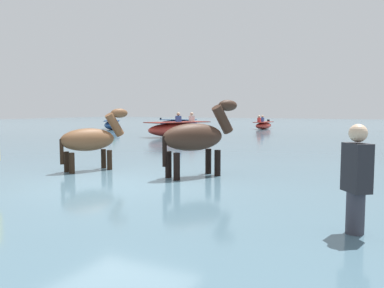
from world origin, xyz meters
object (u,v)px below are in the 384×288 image
at_px(boat_mid_channel, 178,129).
at_px(person_onlooker_right, 356,193).
at_px(horse_lead_dark_bay, 197,139).
at_px(horse_trailing_bay, 91,141).
at_px(boat_near_port, 112,125).
at_px(boat_distant_east, 179,123).
at_px(boat_far_offshore, 263,125).

xyz_separation_m(boat_mid_channel, person_onlooker_right, (9.49, -12.97, 0.08)).
bearing_deg(horse_lead_dark_bay, horse_trailing_bay, -171.49).
height_order(horse_lead_dark_bay, horse_trailing_bay, horse_lead_dark_bay).
bearing_deg(person_onlooker_right, boat_mid_channel, 126.20).
bearing_deg(boat_near_port, boat_distant_east, 75.47).
height_order(horse_lead_dark_bay, person_onlooker_right, horse_lead_dark_bay).
distance_m(horse_lead_dark_bay, boat_mid_channel, 12.12).
height_order(horse_lead_dark_bay, boat_distant_east, horse_lead_dark_bay).
bearing_deg(boat_far_offshore, person_onlooker_right, -70.64).
bearing_deg(boat_mid_channel, horse_lead_dark_bay, -59.02).
bearing_deg(boat_mid_channel, person_onlooker_right, -53.80).
relative_size(boat_mid_channel, boat_distant_east, 1.16).
height_order(boat_mid_channel, person_onlooker_right, boat_mid_channel).
relative_size(horse_lead_dark_bay, boat_distant_east, 0.62).
bearing_deg(horse_trailing_bay, boat_mid_channel, 109.29).
distance_m(horse_trailing_bay, boat_far_offshore, 20.59).
xyz_separation_m(horse_trailing_bay, boat_near_port, (-11.44, 15.11, -0.34)).
distance_m(boat_mid_channel, boat_near_port, 8.83).
bearing_deg(boat_mid_channel, horse_trailing_bay, -70.71).
bearing_deg(boat_near_port, boat_far_offshore, 30.20).
bearing_deg(horse_trailing_bay, person_onlooker_right, -21.14).
height_order(horse_lead_dark_bay, boat_near_port, horse_lead_dark_bay).
bearing_deg(boat_distant_east, boat_near_port, -104.53).
bearing_deg(boat_distant_east, person_onlooker_right, -56.96).
relative_size(boat_near_port, boat_distant_east, 0.90).
relative_size(horse_trailing_bay, boat_distant_east, 0.56).
xyz_separation_m(horse_lead_dark_bay, boat_mid_channel, (-6.24, 10.38, -0.39)).
relative_size(horse_lead_dark_bay, boat_near_port, 0.69).
height_order(boat_distant_east, person_onlooker_right, person_onlooker_right).
height_order(boat_far_offshore, person_onlooker_right, person_onlooker_right).
xyz_separation_m(horse_trailing_bay, person_onlooker_right, (5.73, -2.21, -0.20)).
bearing_deg(horse_lead_dark_bay, boat_mid_channel, 120.98).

